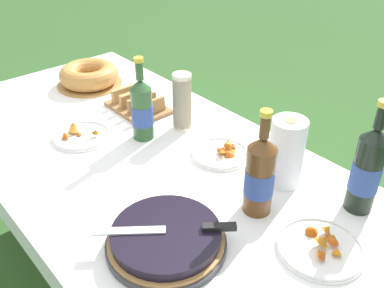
# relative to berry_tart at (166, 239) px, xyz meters

# --- Properties ---
(ground_plane) EXTENTS (16.00, 16.00, 0.00)m
(ground_plane) POSITION_rel_berry_tart_xyz_m (-0.42, 0.20, -0.74)
(ground_plane) COLOR #335B28
(garden_table) EXTENTS (1.88, 0.94, 0.71)m
(garden_table) POSITION_rel_berry_tart_xyz_m (-0.42, 0.20, -0.09)
(garden_table) COLOR #A87A47
(garden_table) RESTS_ON ground_plane
(tablecloth) EXTENTS (1.89, 0.95, 0.10)m
(tablecloth) POSITION_rel_berry_tart_xyz_m (-0.42, 0.20, -0.04)
(tablecloth) COLOR white
(tablecloth) RESTS_ON garden_table
(berry_tart) EXTENTS (0.32, 0.32, 0.06)m
(berry_tart) POSITION_rel_berry_tart_xyz_m (0.00, 0.00, 0.00)
(berry_tart) COLOR #38383D
(berry_tart) RESTS_ON tablecloth
(serving_knife) EXTENTS (0.25, 0.31, 0.01)m
(serving_knife) POSITION_rel_berry_tart_xyz_m (0.02, 0.02, 0.04)
(serving_knife) COLOR silver
(serving_knife) RESTS_ON berry_tart
(bundt_cake) EXTENTS (0.30, 0.30, 0.09)m
(bundt_cake) POSITION_rel_berry_tart_xyz_m (-1.06, 0.37, 0.02)
(bundt_cake) COLOR #B78447
(bundt_cake) RESTS_ON tablecloth
(cup_stack) EXTENTS (0.07, 0.07, 0.23)m
(cup_stack) POSITION_rel_berry_tart_xyz_m (-0.46, 0.44, 0.09)
(cup_stack) COLOR beige
(cup_stack) RESTS_ON tablecloth
(cider_bottle_green) EXTENTS (0.08, 0.08, 0.32)m
(cider_bottle_green) POSITION_rel_berry_tart_xyz_m (-0.50, 0.28, 0.09)
(cider_bottle_green) COLOR #2D562D
(cider_bottle_green) RESTS_ON tablecloth
(cider_bottle_amber) EXTENTS (0.09, 0.09, 0.33)m
(cider_bottle_amber) POSITION_rel_berry_tart_xyz_m (0.06, 0.29, 0.10)
(cider_bottle_amber) COLOR brown
(cider_bottle_amber) RESTS_ON tablecloth
(juice_bottle_red) EXTENTS (0.08, 0.08, 0.35)m
(juice_bottle_red) POSITION_rel_berry_tart_xyz_m (0.25, 0.53, 0.11)
(juice_bottle_red) COLOR black
(juice_bottle_red) RESTS_ON tablecloth
(snack_plate_near) EXTENTS (0.21, 0.21, 0.05)m
(snack_plate_near) POSITION_rel_berry_tart_xyz_m (-0.22, 0.42, -0.02)
(snack_plate_near) COLOR white
(snack_plate_near) RESTS_ON tablecloth
(snack_plate_left) EXTENTS (0.22, 0.22, 0.05)m
(snack_plate_left) POSITION_rel_berry_tart_xyz_m (-0.65, 0.10, -0.02)
(snack_plate_left) COLOR white
(snack_plate_left) RESTS_ON tablecloth
(snack_plate_right) EXTENTS (0.23, 0.23, 0.06)m
(snack_plate_right) POSITION_rel_berry_tart_xyz_m (0.28, 0.30, -0.02)
(snack_plate_right) COLOR white
(snack_plate_right) RESTS_ON tablecloth
(paper_towel_roll) EXTENTS (0.11, 0.11, 0.23)m
(paper_towel_roll) POSITION_rel_berry_tart_xyz_m (0.02, 0.46, 0.09)
(paper_towel_roll) COLOR white
(paper_towel_roll) RESTS_ON tablecloth
(bread_board) EXTENTS (0.26, 0.18, 0.07)m
(bread_board) POSITION_rel_berry_tart_xyz_m (-0.70, 0.39, -0.00)
(bread_board) COLOR olive
(bread_board) RESTS_ON tablecloth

